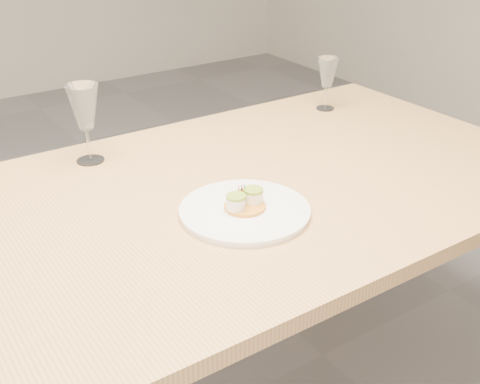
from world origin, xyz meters
TOP-DOWN VIEW (x-y plane):
  - dining_table at (0.00, 0.00)m, footprint 2.40×1.00m
  - dinner_plate at (0.25, -0.13)m, footprint 0.31×0.31m
  - wine_glass_1 at (0.06, 0.36)m, footprint 0.09×0.09m
  - wine_glass_2 at (0.90, 0.33)m, footprint 0.07×0.07m

SIDE VIEW (x-z plane):
  - dining_table at x=0.00m, z-range 0.31..1.06m
  - dinner_plate at x=0.25m, z-range 0.72..0.80m
  - wine_glass_2 at x=0.90m, z-range 0.79..0.97m
  - wine_glass_1 at x=0.06m, z-range 0.79..1.02m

